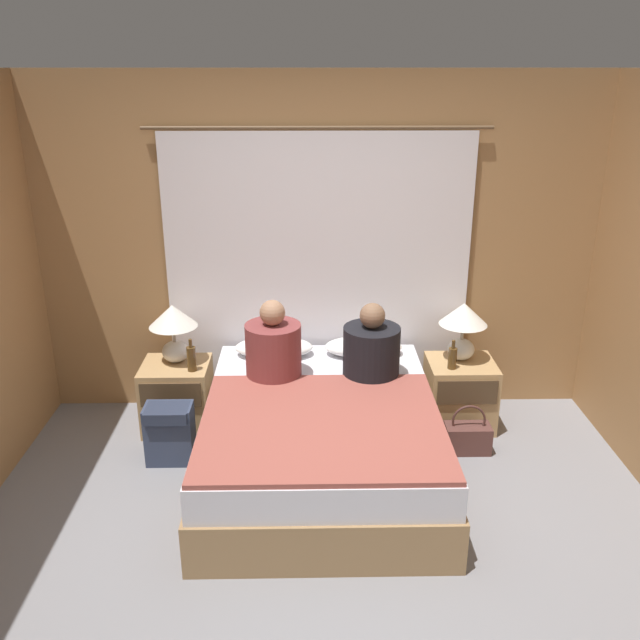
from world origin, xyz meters
name	(u,v)px	position (x,y,z in m)	size (l,w,h in m)	color
ground_plane	(324,556)	(0.00, 0.00, 0.00)	(16.00, 16.00, 0.00)	gray
wall_back	(318,248)	(0.00, 1.85, 1.25)	(4.21, 0.06, 2.50)	#A37547
curtain_panel	(318,275)	(0.00, 1.79, 1.06)	(2.42, 0.02, 2.13)	white
bed	(321,440)	(0.00, 0.78, 0.26)	(1.49, 1.91, 0.53)	#99754C
nightstand_left	(177,396)	(-1.04, 1.44, 0.25)	(0.48, 0.45, 0.50)	tan
nightstand_right	(460,393)	(1.04, 1.44, 0.25)	(0.48, 0.45, 0.50)	tan
lamp_left	(173,324)	(-1.04, 1.51, 0.79)	(0.34, 0.34, 0.43)	silver
lamp_right	(463,322)	(1.04, 1.51, 0.79)	(0.34, 0.34, 0.43)	silver
pillow_left	(274,347)	(-0.33, 1.54, 0.59)	(0.57, 0.31, 0.12)	white
pillow_right	(363,347)	(0.33, 1.54, 0.59)	(0.57, 0.31, 0.12)	white
blanket_on_bed	(322,424)	(0.00, 0.49, 0.54)	(1.43, 1.27, 0.03)	#994C42
person_left_in_bed	(273,348)	(-0.31, 1.17, 0.74)	(0.38, 0.38, 0.55)	brown
person_right_in_bed	(371,349)	(0.35, 1.17, 0.73)	(0.38, 0.38, 0.53)	black
beer_bottle_on_left_stand	(191,358)	(-0.90, 1.34, 0.59)	(0.06, 0.06, 0.24)	#513819
beer_bottle_on_right_stand	(452,358)	(0.94, 1.34, 0.58)	(0.06, 0.06, 0.21)	#513819
backpack_on_floor	(170,430)	(-1.01, 0.98, 0.23)	(0.32, 0.22, 0.41)	#333D56
handbag_on_floor	(467,437)	(1.02, 1.06, 0.11)	(0.31, 0.16, 0.36)	brown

